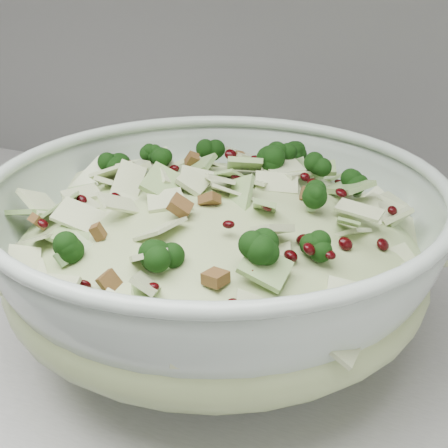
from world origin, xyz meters
name	(u,v)px	position (x,y,z in m)	size (l,w,h in m)	color
mixing_bowl	(217,258)	(0.46, 1.60, 0.98)	(0.40, 0.40, 0.16)	#B7CABA
salad	(216,233)	(0.46, 1.60, 1.01)	(0.41, 0.41, 0.16)	#A8B67D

